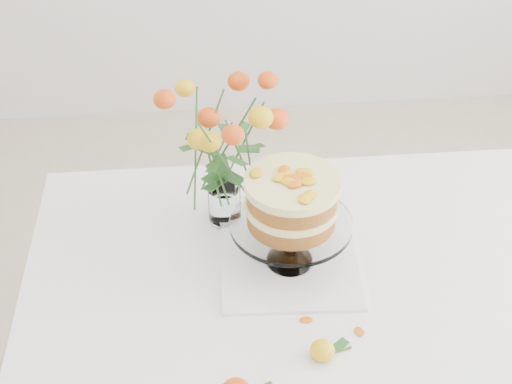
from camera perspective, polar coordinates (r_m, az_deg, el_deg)
table at (r=1.61m, az=7.68°, el=-9.19°), size 1.43×0.93×0.76m
napkin at (r=1.57m, az=2.69°, el=-5.66°), size 0.31×0.31×0.01m
cake_stand at (r=1.47m, az=2.87°, el=-1.09°), size 0.26×0.26×0.23m
rose_vase at (r=1.55m, az=-2.71°, el=4.03°), size 0.27×0.27×0.38m
loose_rose_near at (r=1.39m, az=5.35°, el=-12.50°), size 0.09×0.05×0.04m
stray_petal_a at (r=1.46m, az=4.05°, el=-10.17°), size 0.03×0.02×0.00m
stray_petal_b at (r=1.45m, az=8.27°, el=-11.00°), size 0.03×0.02×0.00m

